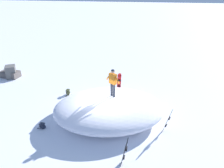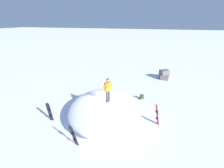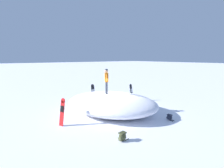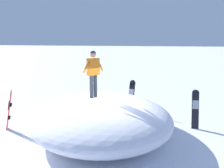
{
  "view_description": "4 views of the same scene",
  "coord_description": "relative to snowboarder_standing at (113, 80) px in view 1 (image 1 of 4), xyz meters",
  "views": [
    {
      "loc": [
        10.31,
        3.1,
        7.35
      ],
      "look_at": [
        -0.69,
        0.4,
        2.12
      ],
      "focal_mm": 33.32,
      "sensor_mm": 36.0,
      "label": 1
    },
    {
      "loc": [
        -3.8,
        10.48,
        6.8
      ],
      "look_at": [
        -0.64,
        -0.14,
        2.51
      ],
      "focal_mm": 26.88,
      "sensor_mm": 36.0,
      "label": 2
    },
    {
      "loc": [
        -7.74,
        -9.47,
        3.93
      ],
      "look_at": [
        -0.42,
        0.0,
        2.13
      ],
      "focal_mm": 28.72,
      "sensor_mm": 36.0,
      "label": 3
    },
    {
      "loc": [
        2.31,
        -8.92,
        3.57
      ],
      "look_at": [
        0.19,
        0.49,
        1.93
      ],
      "focal_mm": 42.74,
      "sensor_mm": 36.0,
      "label": 4
    }
  ],
  "objects": [
    {
      "name": "backpack_near",
      "position": [
        2.28,
        -3.6,
        -2.26
      ],
      "size": [
        0.25,
        0.52,
        0.36
      ],
      "color": "#1E2333",
      "rests_on": "ground"
    },
    {
      "name": "snowboard_secondary_upright",
      "position": [
        -3.39,
        -0.32,
        -1.62
      ],
      "size": [
        0.38,
        0.39,
        1.59
      ],
      "color": "red",
      "rests_on": "ground"
    },
    {
      "name": "snowboard_tertiary_upright",
      "position": [
        3.82,
        1.47,
        -1.65
      ],
      "size": [
        0.31,
        0.33,
        1.55
      ],
      "color": "black",
      "rests_on": "ground"
    },
    {
      "name": "backpack_far",
      "position": [
        -1.95,
        -3.95,
        -2.22
      ],
      "size": [
        0.61,
        0.34,
        0.43
      ],
      "color": "#383D23",
      "rests_on": "ground"
    },
    {
      "name": "snowboarder_standing",
      "position": [
        0.0,
        0.0,
        0.0
      ],
      "size": [
        0.58,
        0.95,
        1.75
      ],
      "color": "#333842",
      "rests_on": "snow_mound"
    },
    {
      "name": "rock_outcrop",
      "position": [
        -3.84,
        -10.4,
        -2.02
      ],
      "size": [
        1.26,
        1.69,
        1.12
      ],
      "color": "#5F5652",
      "rests_on": "ground"
    },
    {
      "name": "ground",
      "position": [
        0.53,
        -0.49,
        -2.44
      ],
      "size": [
        240.0,
        240.0,
        0.0
      ],
      "primitive_type": "plane",
      "color": "white"
    },
    {
      "name": "snow_mound",
      "position": [
        0.31,
        -0.16,
        -1.75
      ],
      "size": [
        7.05,
        8.01,
        1.39
      ],
      "primitive_type": "ellipsoid",
      "rotation": [
        0.0,
        0.0,
        0.32
      ],
      "color": "white",
      "rests_on": "ground"
    },
    {
      "name": "snowboard_primary_upright",
      "position": [
        0.94,
        3.31,
        -1.64
      ],
      "size": [
        0.39,
        0.48,
        1.56
      ],
      "color": "black",
      "rests_on": "ground"
    }
  ]
}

